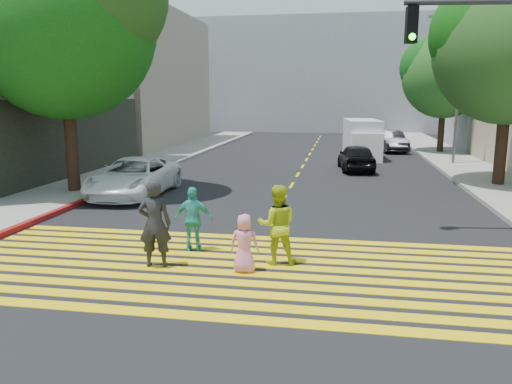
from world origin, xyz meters
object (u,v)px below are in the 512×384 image
(tree_left, at_px, (65,16))
(tree_right_far, at_px, (447,71))
(pedestrian_woman, at_px, (277,225))
(pedestrian_child, at_px, (244,243))
(dark_car_parked, at_px, (390,141))
(white_van, at_px, (362,140))
(pedestrian_man, at_px, (155,224))
(white_sedan, at_px, (134,177))
(silver_car, at_px, (362,137))
(pedestrian_extra, at_px, (193,219))
(dark_car_near, at_px, (356,157))

(tree_left, height_order, tree_right_far, tree_left)
(tree_left, bearing_deg, pedestrian_woman, -38.16)
(pedestrian_woman, height_order, pedestrian_child, pedestrian_woman)
(dark_car_parked, xyz_separation_m, white_van, (-2.07, -4.28, 0.38))
(pedestrian_man, height_order, white_sedan, pedestrian_man)
(tree_right_far, bearing_deg, silver_car, 131.62)
(tree_right_far, xyz_separation_m, dark_car_parked, (-3.22, 0.81, -4.62))
(silver_car, height_order, dark_car_parked, dark_car_parked)
(pedestrian_extra, distance_m, silver_car, 29.37)
(pedestrian_child, bearing_deg, dark_car_parked, -102.21)
(dark_car_parked, bearing_deg, tree_left, -136.30)
(tree_right_far, relative_size, pedestrian_child, 6.19)
(pedestrian_extra, bearing_deg, white_van, -111.70)
(tree_left, xyz_separation_m, pedestrian_extra, (6.59, -6.24, -5.84))
(tree_right_far, height_order, pedestrian_child, tree_right_far)
(tree_right_far, height_order, silver_car, tree_right_far)
(pedestrian_extra, relative_size, white_van, 0.31)
(pedestrian_man, distance_m, pedestrian_child, 2.03)
(tree_left, bearing_deg, white_sedan, 2.29)
(pedestrian_extra, bearing_deg, tree_left, -51.73)
(pedestrian_man, relative_size, white_sedan, 0.38)
(pedestrian_child, distance_m, dark_car_parked, 25.97)
(pedestrian_man, distance_m, pedestrian_woman, 2.70)
(pedestrian_child, height_order, dark_car_parked, dark_car_parked)
(pedestrian_extra, distance_m, white_van, 20.42)
(pedestrian_woman, bearing_deg, pedestrian_extra, -26.63)
(tree_right_far, xyz_separation_m, pedestrian_woman, (-7.89, -23.94, -4.45))
(tree_right_far, xyz_separation_m, dark_car_near, (-5.77, -8.85, -4.66))
(pedestrian_extra, height_order, dark_car_near, pedestrian_extra)
(pedestrian_woman, relative_size, white_sedan, 0.35)
(tree_left, xyz_separation_m, tree_right_far, (16.61, 17.08, -1.28))
(pedestrian_woman, height_order, dark_car_near, pedestrian_woman)
(dark_car_near, bearing_deg, pedestrian_child, 74.12)
(dark_car_parked, bearing_deg, pedestrian_child, -111.24)
(pedestrian_child, distance_m, pedestrian_extra, 2.00)
(pedestrian_woman, bearing_deg, dark_car_near, -108.61)
(tree_left, relative_size, tree_right_far, 1.24)
(pedestrian_man, xyz_separation_m, pedestrian_woman, (2.61, 0.68, -0.08))
(tree_right_far, relative_size, dark_car_near, 1.97)
(pedestrian_woman, bearing_deg, white_van, -107.83)
(pedestrian_woman, height_order, white_sedan, pedestrian_woman)
(pedestrian_child, height_order, dark_car_near, dark_car_near)
(dark_car_near, bearing_deg, silver_car, -99.10)
(white_sedan, bearing_deg, dark_car_near, 42.46)
(pedestrian_child, xyz_separation_m, white_van, (3.22, 21.16, 0.47))
(pedestrian_woman, bearing_deg, dark_car_parked, -111.28)
(white_van, bearing_deg, tree_left, -135.16)
(pedestrian_extra, bearing_deg, pedestrian_man, 61.30)
(silver_car, distance_m, dark_car_parked, 5.12)
(silver_car, distance_m, white_van, 9.09)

